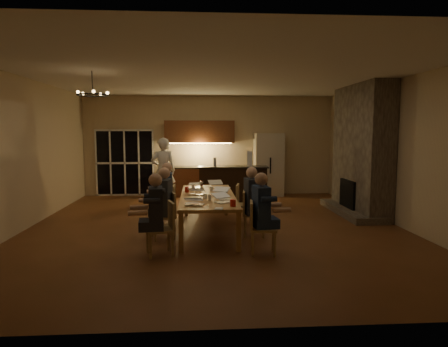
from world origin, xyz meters
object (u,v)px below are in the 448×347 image
at_px(chair_left_far, 165,205).
at_px(redcup_mid, 187,189).
at_px(person_left_mid, 165,203).
at_px(laptop_b, 224,196).
at_px(laptop_e, 195,183).
at_px(refrigerator, 268,165).
at_px(plate_near, 225,199).
at_px(mug_mid, 211,189).
at_px(bar_blender, 250,158).
at_px(mug_front, 205,196).
at_px(can_silver, 210,198).
at_px(laptop_d, 220,190).
at_px(plate_left, 192,203).
at_px(redcup_near, 233,203).
at_px(plate_far, 224,189).
at_px(person_left_near, 156,215).
at_px(standing_person, 163,171).
at_px(bar_island, 233,185).
at_px(person_right_near, 261,213).
at_px(chair_left_mid, 163,216).
at_px(laptop_c, 198,189).
at_px(laptop_f, 216,183).
at_px(person_left_far, 167,194).
at_px(chair_right_near, 263,228).
at_px(laptop_a, 195,199).
at_px(person_right_mid, 251,202).
at_px(bar_bottle, 215,162).
at_px(dining_table, 208,213).
at_px(chair_right_far, 246,205).
at_px(chair_left_near, 160,229).
at_px(mug_back, 193,187).
at_px(can_cola, 202,183).
at_px(can_right, 226,190).
at_px(chair_right_mid, 254,214).
at_px(chandelier, 93,95).

relative_size(chair_left_far, redcup_mid, 7.42).
distance_m(person_left_mid, laptop_b, 1.18).
xyz_separation_m(laptop_e, redcup_mid, (-0.16, -0.64, -0.05)).
bearing_deg(refrigerator, plate_near, -109.06).
relative_size(mug_mid, bar_blender, 0.23).
xyz_separation_m(mug_front, can_silver, (0.08, -0.26, 0.01)).
height_order(laptop_d, plate_left, laptop_d).
height_order(redcup_near, plate_far, redcup_near).
relative_size(chair_left_far, person_left_near, 0.64).
distance_m(redcup_mid, plate_near, 1.27).
bearing_deg(chair_left_far, standing_person, -173.46).
relative_size(bar_island, plate_near, 8.14).
bearing_deg(standing_person, plate_near, 103.71).
height_order(person_right_near, standing_person, standing_person).
bearing_deg(chair_left_mid, redcup_near, 45.54).
relative_size(standing_person, laptop_c, 5.89).
xyz_separation_m(standing_person, plate_left, (0.88, -4.25, -0.18)).
xyz_separation_m(person_left_mid, laptop_c, (0.63, 0.62, 0.17)).
xyz_separation_m(chair_left_mid, laptop_f, (1.11, 1.59, 0.42)).
relative_size(chair_left_mid, person_left_far, 0.64).
bearing_deg(chair_right_near, mug_mid, 26.45).
height_order(laptop_a, laptop_c, same).
distance_m(person_right_near, bar_blender, 4.73).
relative_size(mug_front, plate_left, 0.37).
xyz_separation_m(chair_left_mid, chair_right_near, (1.77, -1.09, 0.00)).
xyz_separation_m(person_left_near, person_right_mid, (1.73, 1.09, 0.00)).
xyz_separation_m(redcup_mid, bar_bottle, (0.72, 2.74, 0.39)).
height_order(dining_table, mug_mid, mug_mid).
distance_m(chair_right_far, person_right_near, 2.15).
height_order(chair_left_near, standing_person, standing_person).
relative_size(mug_back, can_cola, 0.83).
relative_size(laptop_a, plate_near, 1.32).
distance_m(chair_left_near, laptop_a, 0.88).
distance_m(chair_left_near, redcup_mid, 2.08).
bearing_deg(refrigerator, redcup_mid, -121.76).
bearing_deg(can_right, bar_bottle, 92.37).
height_order(person_right_mid, can_silver, person_right_mid).
bearing_deg(chair_left_near, chair_right_mid, 107.90).
bearing_deg(chair_right_far, redcup_near, 176.34).
xyz_separation_m(dining_table, chandelier, (-2.18, -0.33, 2.38)).
bearing_deg(person_left_mid, chair_right_far, 131.38).
bearing_deg(laptop_b, laptop_c, 86.25).
bearing_deg(mug_mid, mug_back, 145.33).
height_order(bar_island, plate_far, bar_island).
bearing_deg(laptop_d, person_right_near, -44.05).
bearing_deg(plate_left, chair_right_near, -29.07).
xyz_separation_m(person_left_far, plate_left, (0.57, -1.61, 0.07)).
bearing_deg(chair_left_far, redcup_near, 37.15).
height_order(chair_right_mid, laptop_e, laptop_e).
height_order(refrigerator, plate_near, refrigerator).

